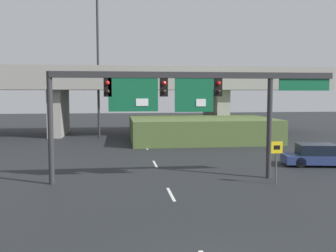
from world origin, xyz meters
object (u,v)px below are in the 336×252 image
(signal_gantry, at_px, (183,93))
(parked_sedan_near_right, at_px, (318,156))
(speed_limit_sign, at_px, (276,156))
(highway_light_pole_near, at_px, (98,63))

(signal_gantry, distance_m, parked_sedan_near_right, 10.56)
(signal_gantry, bearing_deg, speed_limit_sign, -17.65)
(speed_limit_sign, bearing_deg, signal_gantry, 162.35)
(speed_limit_sign, distance_m, highway_light_pole_near, 25.03)
(highway_light_pole_near, distance_m, parked_sedan_near_right, 23.90)
(parked_sedan_near_right, bearing_deg, signal_gantry, -151.12)
(speed_limit_sign, bearing_deg, parked_sedan_near_right, 44.05)
(highway_light_pole_near, bearing_deg, speed_limit_sign, -66.05)
(speed_limit_sign, height_order, parked_sedan_near_right, speed_limit_sign)
(signal_gantry, relative_size, parked_sedan_near_right, 3.16)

